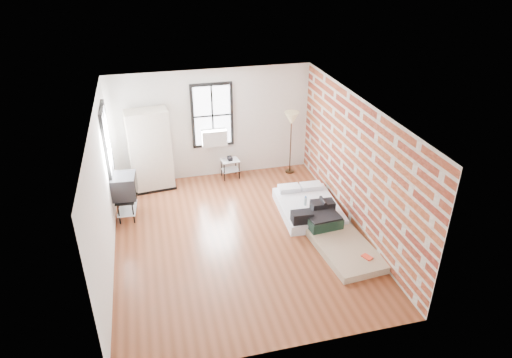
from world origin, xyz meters
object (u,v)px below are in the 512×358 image
object	(u,v)px
mattress_bare	(338,240)
side_table	(230,164)
mattress_main	(308,207)
wardrobe	(150,151)
tv_stand	(125,187)
floor_lamp	(291,121)

from	to	relation	value
mattress_bare	side_table	distance (m)	3.79
mattress_bare	mattress_main	bearing A→B (deg)	92.11
wardrobe	side_table	world-z (taller)	wardrobe
mattress_main	side_table	world-z (taller)	side_table
mattress_main	wardrobe	distance (m)	4.01
wardrobe	side_table	bearing A→B (deg)	-4.04
mattress_bare	tv_stand	distance (m)	4.70
mattress_bare	tv_stand	xyz separation A→B (m)	(-4.13, 2.17, 0.61)
mattress_bare	side_table	size ratio (longest dim) A/B	3.36
mattress_bare	floor_lamp	bearing A→B (deg)	84.04
mattress_main	side_table	distance (m)	2.55
mattress_bare	tv_stand	bearing A→B (deg)	147.16
side_table	tv_stand	xyz separation A→B (m)	(-2.58, -1.28, 0.34)
mattress_bare	wardrobe	size ratio (longest dim) A/B	0.98
tv_stand	mattress_main	bearing A→B (deg)	-7.24
floor_lamp	side_table	bearing A→B (deg)	177.49
side_table	tv_stand	bearing A→B (deg)	-153.57
wardrobe	side_table	distance (m)	2.05
mattress_bare	side_table	world-z (taller)	side_table
mattress_main	floor_lamp	xyz separation A→B (m)	(0.22, 2.06, 1.28)
wardrobe	floor_lamp	bearing A→B (deg)	-6.09
tv_stand	side_table	bearing A→B (deg)	31.26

